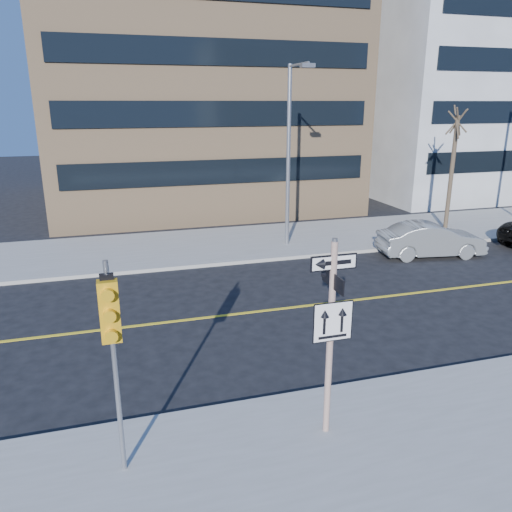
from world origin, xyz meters
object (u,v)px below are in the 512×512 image
object	(u,v)px
sign_pole	(331,328)
parked_car_b	(431,240)
street_tree_west	(457,124)
streetlight_a	(290,145)
traffic_signal	(111,329)

from	to	relation	value
sign_pole	parked_car_b	distance (m)	14.15
street_tree_west	parked_car_b	bearing A→B (deg)	-133.88
parked_car_b	streetlight_a	bearing A→B (deg)	70.45
parked_car_b	street_tree_west	distance (m)	6.85
sign_pole	street_tree_west	xyz separation A→B (m)	(13.00, 13.81, 3.09)
sign_pole	traffic_signal	world-z (taller)	sign_pole
streetlight_a	street_tree_west	size ratio (longest dim) A/B	1.26
sign_pole	streetlight_a	bearing A→B (deg)	73.23
parked_car_b	sign_pole	bearing A→B (deg)	145.65
sign_pole	street_tree_west	size ratio (longest dim) A/B	0.64
traffic_signal	streetlight_a	xyz separation A→B (m)	(8.00, 13.42, 1.73)
traffic_signal	parked_car_b	size ratio (longest dim) A/B	0.87
traffic_signal	street_tree_west	size ratio (longest dim) A/B	0.63
sign_pole	streetlight_a	xyz separation A→B (m)	(4.00, 13.27, 2.32)
sign_pole	parked_car_b	world-z (taller)	sign_pole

